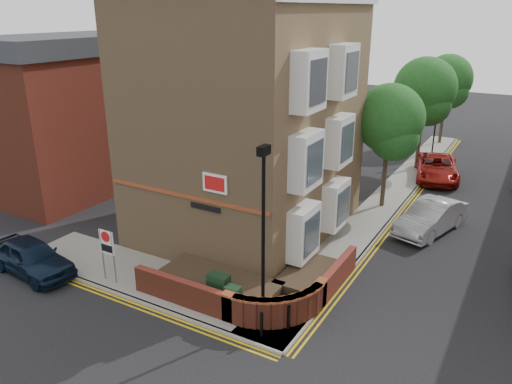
% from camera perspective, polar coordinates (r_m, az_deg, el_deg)
% --- Properties ---
extents(ground, '(120.00, 120.00, 0.00)m').
position_cam_1_polar(ground, '(18.00, -5.77, -15.08)').
color(ground, black).
rests_on(ground, ground).
extents(pavement_corner, '(13.00, 3.00, 0.12)m').
position_cam_1_polar(pavement_corner, '(20.84, -11.32, -9.87)').
color(pavement_corner, gray).
rests_on(pavement_corner, ground).
extents(pavement_main, '(2.00, 32.00, 0.12)m').
position_cam_1_polar(pavement_main, '(30.40, 15.22, -0.34)').
color(pavement_main, gray).
rests_on(pavement_main, ground).
extents(kerb_side, '(13.00, 0.15, 0.12)m').
position_cam_1_polar(kerb_side, '(19.92, -14.18, -11.65)').
color(kerb_side, gray).
rests_on(kerb_side, ground).
extents(kerb_main_near, '(0.15, 32.00, 0.12)m').
position_cam_1_polar(kerb_main_near, '(30.20, 17.04, -0.67)').
color(kerb_main_near, gray).
rests_on(kerb_main_near, ground).
extents(yellow_lines_side, '(13.00, 0.28, 0.01)m').
position_cam_1_polar(yellow_lines_side, '(19.80, -14.67, -12.09)').
color(yellow_lines_side, gold).
rests_on(yellow_lines_side, ground).
extents(yellow_lines_main, '(0.28, 32.00, 0.01)m').
position_cam_1_polar(yellow_lines_main, '(30.17, 17.49, -0.85)').
color(yellow_lines_main, gold).
rests_on(yellow_lines_main, ground).
extents(corner_building, '(8.95, 10.40, 13.60)m').
position_cam_1_polar(corner_building, '(23.33, -0.53, 9.99)').
color(corner_building, '#94734F').
rests_on(corner_building, ground).
extents(garden_wall, '(6.80, 6.00, 1.20)m').
position_cam_1_polar(garden_wall, '(19.73, -1.48, -11.50)').
color(garden_wall, brown).
rests_on(garden_wall, ground).
extents(lamppost, '(0.25, 0.50, 6.30)m').
position_cam_1_polar(lamppost, '(16.43, 0.83, -5.11)').
color(lamppost, black).
rests_on(lamppost, pavement_corner).
extents(utility_cabinet_large, '(0.80, 0.45, 1.20)m').
position_cam_1_polar(utility_cabinet_large, '(18.64, -4.26, -11.03)').
color(utility_cabinet_large, black).
rests_on(utility_cabinet_large, pavement_corner).
extents(utility_cabinet_small, '(0.55, 0.40, 1.10)m').
position_cam_1_polar(utility_cabinet_small, '(18.07, -2.64, -12.27)').
color(utility_cabinet_small, black).
rests_on(utility_cabinet_small, pavement_corner).
extents(bollard_near, '(0.11, 0.11, 0.90)m').
position_cam_1_polar(bollard_near, '(17.06, 0.64, -14.86)').
color(bollard_near, black).
rests_on(bollard_near, pavement_corner).
extents(bollard_far, '(0.11, 0.11, 0.90)m').
position_cam_1_polar(bollard_far, '(17.41, 3.75, -14.09)').
color(bollard_far, black).
rests_on(bollard_far, pavement_corner).
extents(zone_sign, '(0.72, 0.07, 2.20)m').
position_cam_1_polar(zone_sign, '(20.44, -16.66, -5.97)').
color(zone_sign, slate).
rests_on(zone_sign, pavement_corner).
extents(side_building, '(6.40, 10.40, 9.00)m').
position_cam_1_polar(side_building, '(31.50, -20.16, 8.35)').
color(side_building, brown).
rests_on(side_building, ground).
extents(tree_near, '(3.64, 3.65, 6.70)m').
position_cam_1_polar(tree_near, '(27.30, 15.00, 7.55)').
color(tree_near, '#382B1E').
rests_on(tree_near, pavement_main).
extents(tree_mid, '(4.03, 4.03, 7.42)m').
position_cam_1_polar(tree_mid, '(34.89, 18.72, 10.65)').
color(tree_mid, '#382B1E').
rests_on(tree_mid, pavement_main).
extents(tree_far, '(3.81, 3.81, 7.00)m').
position_cam_1_polar(tree_far, '(42.73, 21.01, 11.59)').
color(tree_far, '#382B1E').
rests_on(tree_far, pavement_main).
extents(traffic_light_assembly, '(0.20, 0.16, 4.20)m').
position_cam_1_polar(traffic_light_assembly, '(38.10, 19.86, 7.54)').
color(traffic_light_assembly, black).
rests_on(traffic_light_assembly, pavement_main).
extents(navy_hatchback, '(4.46, 2.17, 1.47)m').
position_cam_1_polar(navy_hatchback, '(22.73, -24.27, -6.80)').
color(navy_hatchback, black).
rests_on(navy_hatchback, ground).
extents(silver_car_near, '(2.88, 4.99, 1.56)m').
position_cam_1_polar(silver_car_near, '(25.89, 19.34, -2.74)').
color(silver_car_near, '#9DA1A5').
rests_on(silver_car_near, ground).
extents(red_car_main, '(3.71, 5.88, 1.51)m').
position_cam_1_polar(red_car_main, '(34.18, 19.99, 2.64)').
color(red_car_main, maroon).
rests_on(red_car_main, ground).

